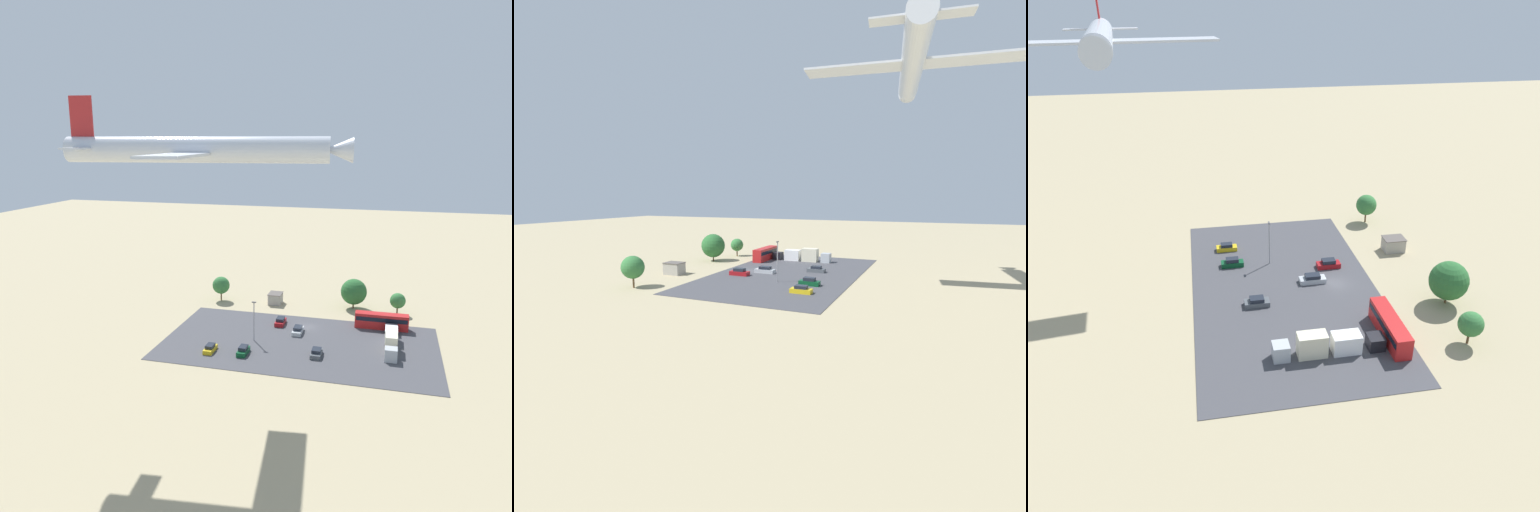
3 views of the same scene
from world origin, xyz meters
TOP-DOWN VIEW (x-y plane):
  - ground_plane at (0.00, 0.00)m, footprint 400.00×400.00m
  - parking_lot_surface at (0.00, 9.26)m, footprint 55.53×31.30m
  - shed_building at (10.49, -14.53)m, footprint 3.38×4.20m
  - bus at (-16.11, -3.59)m, footprint 11.52×2.52m
  - parked_car_0 at (16.27, 17.95)m, footprint 1.77×4.01m
  - parked_car_1 at (1.26, 4.02)m, footprint 1.95×4.63m
  - parked_car_2 at (-4.33, 14.63)m, footprint 1.99×4.11m
  - parked_car_3 at (9.62, 17.41)m, footprint 1.74×4.13m
  - parked_car_4 at (6.02, -0.13)m, footprint 1.93×4.34m
  - parked_truck_0 at (-18.25, 9.91)m, footprint 2.33×7.71m
  - parked_truck_1 at (-18.25, 2.46)m, footprint 2.53×7.58m
  - tree_near_shed at (-9.02, -16.08)m, footprint 6.40×6.40m
  - tree_apron_mid at (-19.55, -14.35)m, footprint 3.69×3.69m
  - tree_apron_far at (24.79, -13.53)m, footprint 4.48×4.48m
  - light_pole_lot_centre at (9.35, 10.43)m, footprint 0.90×0.28m
  - airplane at (10.26, 34.91)m, footprint 42.36×35.52m

SIDE VIEW (x-z plane):
  - ground_plane at x=0.00m, z-range 0.00..0.00m
  - parking_lot_surface at x=0.00m, z-range 0.00..0.08m
  - parked_car_0 at x=16.27m, z-range -0.04..1.40m
  - parked_car_2 at x=-4.33m, z-range -0.04..1.43m
  - parked_car_1 at x=1.26m, z-range -0.05..1.47m
  - parked_car_4 at x=6.02m, z-range -0.05..1.55m
  - parked_car_3 at x=9.62m, z-range -0.05..1.56m
  - shed_building at x=10.49m, z-range 0.01..2.75m
  - parked_truck_1 at x=-18.25m, z-range -0.04..2.87m
  - parked_truck_0 at x=-18.25m, z-range -0.07..3.50m
  - bus at x=-16.11m, z-range 0.21..3.61m
  - tree_apron_mid at x=-19.55m, z-range 0.75..5.96m
  - tree_apron_far at x=24.79m, z-range 0.90..7.20m
  - tree_near_shed at x=-9.02m, z-range 0.52..7.97m
  - light_pole_lot_centre at x=9.35m, z-range 0.51..9.00m
  - airplane at x=10.26m, z-range 34.67..44.29m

